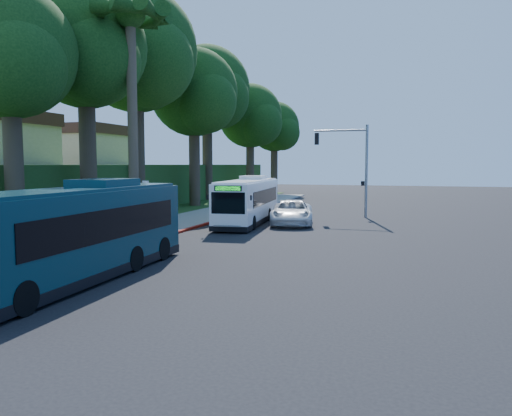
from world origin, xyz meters
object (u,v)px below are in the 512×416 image
(bus_shelter, at_px, (136,203))
(white_bus, at_px, (249,200))
(teal_bus, at_px, (75,232))
(pickup, at_px, (292,212))

(bus_shelter, bearing_deg, white_bus, 56.03)
(white_bus, bearing_deg, teal_bus, -96.73)
(pickup, bearing_deg, bus_shelter, -149.01)
(bus_shelter, relative_size, pickup, 0.55)
(white_bus, relative_size, pickup, 1.88)
(teal_bus, distance_m, pickup, 18.57)
(bus_shelter, height_order, teal_bus, teal_bus)
(white_bus, height_order, teal_bus, teal_bus)
(teal_bus, bearing_deg, white_bus, 87.45)
(white_bus, xyz_separation_m, pickup, (3.02, 0.13, -0.76))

